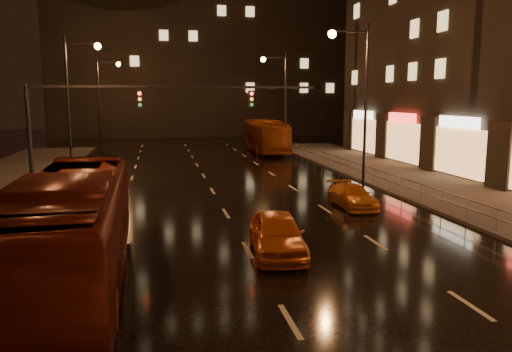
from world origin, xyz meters
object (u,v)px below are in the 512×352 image
(bus_red, at_px, (72,230))
(taxi_far, at_px, (352,196))
(taxi_near, at_px, (277,234))
(bus_curb, at_px, (265,136))

(bus_red, bearing_deg, taxi_far, 33.70)
(taxi_near, bearing_deg, bus_red, -159.54)
(bus_red, bearing_deg, taxi_near, 12.90)
(bus_red, xyz_separation_m, taxi_near, (6.58, 1.68, -0.93))
(bus_curb, relative_size, taxi_near, 2.68)
(taxi_near, xyz_separation_m, taxi_far, (5.58, 6.88, -0.18))
(bus_red, relative_size, bus_curb, 1.02)
(bus_red, relative_size, taxi_far, 3.05)
(taxi_near, bearing_deg, bus_curb, 84.73)
(taxi_near, height_order, taxi_far, taxi_near)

